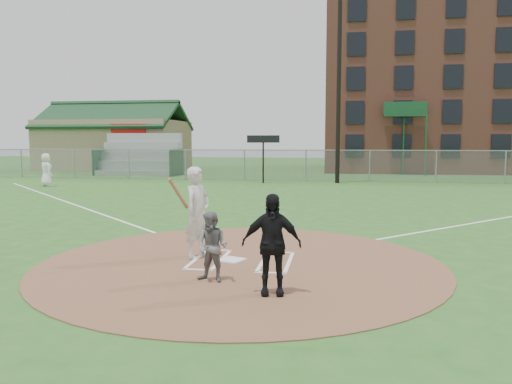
# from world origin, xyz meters

# --- Properties ---
(ground) EXTENTS (140.00, 140.00, 0.00)m
(ground) POSITION_xyz_m (0.00, 0.00, 0.00)
(ground) COLOR #285D1F
(ground) RESTS_ON ground
(dirt_circle) EXTENTS (8.40, 8.40, 0.02)m
(dirt_circle) POSITION_xyz_m (0.00, 0.00, 0.01)
(dirt_circle) COLOR brown
(dirt_circle) RESTS_ON ground
(home_plate) EXTENTS (0.62, 0.62, 0.03)m
(home_plate) POSITION_xyz_m (-0.22, 0.11, 0.04)
(home_plate) COLOR white
(home_plate) RESTS_ON dirt_circle
(foul_line_third) EXTENTS (17.04, 17.04, 0.01)m
(foul_line_third) POSITION_xyz_m (-9.00, 9.00, 0.01)
(foul_line_third) COLOR white
(foul_line_third) RESTS_ON ground
(catcher) EXTENTS (0.72, 0.62, 1.27)m
(catcher) POSITION_xyz_m (-0.23, -1.49, 0.65)
(catcher) COLOR slate
(catcher) RESTS_ON dirt_circle
(umpire) EXTENTS (1.03, 0.53, 1.68)m
(umpire) POSITION_xyz_m (0.91, -2.06, 0.86)
(umpire) COLOR black
(umpire) RESTS_ON dirt_circle
(ondeck_player) EXTENTS (1.09, 1.01, 1.87)m
(ondeck_player) POSITION_xyz_m (-14.39, 16.02, 0.94)
(ondeck_player) COLOR white
(ondeck_player) RESTS_ON ground
(batters_boxes) EXTENTS (2.08, 1.88, 0.01)m
(batters_boxes) POSITION_xyz_m (0.00, 0.15, 0.03)
(batters_boxes) COLOR white
(batters_boxes) RESTS_ON dirt_circle
(batter_at_plate) EXTENTS (0.80, 1.11, 1.98)m
(batter_at_plate) POSITION_xyz_m (-1.01, 0.32, 1.01)
(batter_at_plate) COLOR silver
(batter_at_plate) RESTS_ON dirt_circle
(outfield_fence) EXTENTS (56.08, 0.08, 2.03)m
(outfield_fence) POSITION_xyz_m (0.00, 22.00, 1.02)
(outfield_fence) COLOR slate
(outfield_fence) RESTS_ON ground
(bleachers) EXTENTS (6.08, 3.20, 3.20)m
(bleachers) POSITION_xyz_m (-13.00, 26.20, 1.59)
(bleachers) COLOR #B7BABF
(bleachers) RESTS_ON ground
(clubhouse) EXTENTS (12.20, 8.71, 6.23)m
(clubhouse) POSITION_xyz_m (-18.00, 32.99, 2.39)
(clubhouse) COLOR tan
(clubhouse) RESTS_ON ground
(brick_warehouse) EXTENTS (30.00, 17.17, 15.00)m
(brick_warehouse) POSITION_xyz_m (16.00, 37.96, 7.50)
(brick_warehouse) COLOR #954F40
(brick_warehouse) RESTS_ON ground
(light_pole) EXTENTS (1.20, 0.30, 12.22)m
(light_pole) POSITION_xyz_m (2.00, 21.00, 6.61)
(light_pole) COLOR black
(light_pole) RESTS_ON ground
(scoreboard_sign) EXTENTS (2.00, 0.10, 2.93)m
(scoreboard_sign) POSITION_xyz_m (-2.50, 20.20, 2.39)
(scoreboard_sign) COLOR black
(scoreboard_sign) RESTS_ON ground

